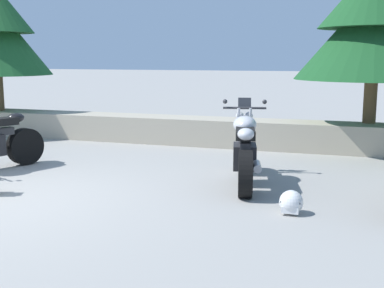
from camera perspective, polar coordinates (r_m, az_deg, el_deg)
stone_wall at (r=10.94m, az=-5.47°, el=1.77°), size 36.00×0.80×0.55m
motorcycle_silver_centre at (r=7.25m, az=6.00°, el=-0.69°), size 0.83×2.04×1.18m
rider_helmet at (r=5.99m, az=11.15°, el=-6.52°), size 0.28×0.28×0.28m
pine_tree_mid_right at (r=10.20m, az=20.01°, el=13.22°), size 2.91×2.91×3.49m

